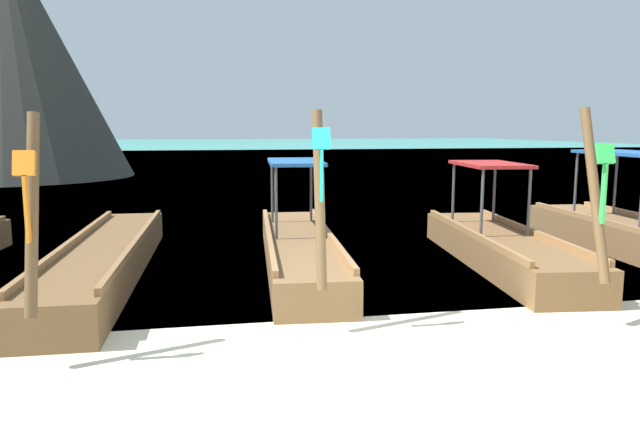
% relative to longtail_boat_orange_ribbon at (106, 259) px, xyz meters
% --- Properties ---
extents(ground, '(120.00, 120.00, 0.00)m').
position_rel_longtail_boat_orange_ribbon_xyz_m(ground, '(3.33, -4.63, -0.28)').
color(ground, beige).
extents(sea_water, '(120.00, 120.00, 0.00)m').
position_rel_longtail_boat_orange_ribbon_xyz_m(sea_water, '(3.33, 57.24, -0.28)').
color(sea_water, '#2DB29E').
rests_on(sea_water, ground).
extents(longtail_boat_orange_ribbon, '(1.23, 7.30, 2.52)m').
position_rel_longtail_boat_orange_ribbon_xyz_m(longtail_boat_orange_ribbon, '(0.00, 0.00, 0.00)').
color(longtail_boat_orange_ribbon, brown).
rests_on(longtail_boat_orange_ribbon, ground).
extents(longtail_boat_turquoise_ribbon, '(1.51, 6.50, 2.57)m').
position_rel_longtail_boat_orange_ribbon_xyz_m(longtail_boat_turquoise_ribbon, '(3.12, 0.11, 0.04)').
color(longtail_boat_turquoise_ribbon, brown).
rests_on(longtail_boat_turquoise_ribbon, ground).
extents(longtail_boat_green_ribbon, '(1.72, 6.02, 2.61)m').
position_rel_longtail_boat_orange_ribbon_xyz_m(longtail_boat_green_ribbon, '(6.57, -0.42, 0.05)').
color(longtail_boat_green_ribbon, brown).
rests_on(longtail_boat_green_ribbon, ground).
extents(karst_rock, '(11.39, 10.89, 12.38)m').
position_rel_longtail_boat_orange_ribbon_xyz_m(karst_rock, '(-7.74, 21.17, 5.34)').
color(karst_rock, '#383833').
rests_on(karst_rock, ground).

